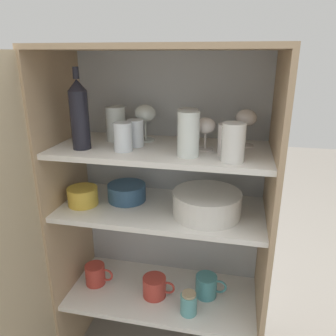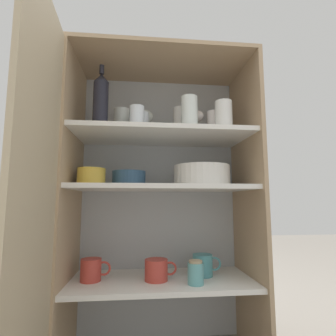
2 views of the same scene
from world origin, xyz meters
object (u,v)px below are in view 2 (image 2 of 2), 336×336
Objects in this scene: serving_bowl_small at (91,176)px; coffee_mug_primary at (91,270)px; wine_bottle at (101,100)px; storage_jar at (196,273)px; plate_stack_white at (202,176)px; mixing_bowl_large at (129,178)px.

coffee_mug_primary is at bearing 77.39° from serving_bowl_small.
storage_jar is (0.40, -0.02, -0.72)m from wine_bottle.
plate_stack_white is at bearing 1.94° from serving_bowl_small.
plate_stack_white is at bearing 55.55° from storage_jar.
serving_bowl_small is 0.59m from storage_jar.
wine_bottle is 1.85× the size of mixing_bowl_large.
wine_bottle is at bearing 177.24° from storage_jar.
plate_stack_white is 1.64× the size of mixing_bowl_large.
wine_bottle is 2.39× the size of serving_bowl_small.
serving_bowl_small is at bearing -153.90° from mixing_bowl_large.
plate_stack_white is 0.49m from serving_bowl_small.
wine_bottle is at bearing -44.82° from serving_bowl_small.
storage_jar is (0.43, -0.09, 0.00)m from coffee_mug_primary.
coffee_mug_primary is 1.34× the size of storage_jar.
storage_jar is at bearing -11.74° from coffee_mug_primary.
serving_bowl_small reaches higher than coffee_mug_primary.
storage_jar is (0.28, -0.13, -0.39)m from mixing_bowl_large.
mixing_bowl_large is 1.29× the size of serving_bowl_small.
plate_stack_white is 0.63m from coffee_mug_primary.
mixing_bowl_large is 1.21× the size of coffee_mug_primary.
coffee_mug_primary is (-0.03, 0.07, -0.72)m from wine_bottle.
wine_bottle is 0.73m from coffee_mug_primary.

